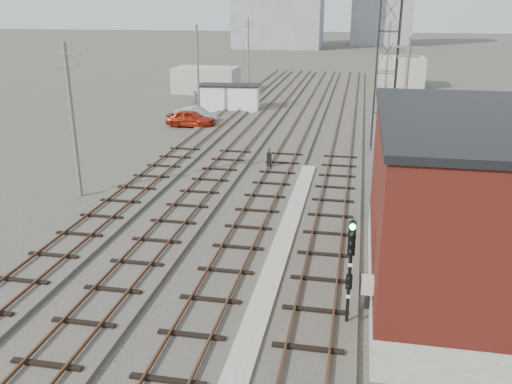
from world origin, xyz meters
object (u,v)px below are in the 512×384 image
(switch_stand, at_px, (269,160))
(car_silver, at_px, (196,115))
(site_trailer, at_px, (229,97))
(car_red, at_px, (191,118))
(car_grey, at_px, (214,97))
(signal_mast, at_px, (350,266))

(switch_stand, height_order, car_silver, switch_stand)
(site_trailer, bearing_deg, switch_stand, -74.10)
(switch_stand, xyz_separation_m, car_silver, (-9.59, 14.21, 0.06))
(car_red, xyz_separation_m, car_grey, (-1.34, 13.12, -0.12))
(signal_mast, xyz_separation_m, car_silver, (-15.58, 32.93, -1.70))
(switch_stand, distance_m, site_trailer, 22.41)
(car_red, distance_m, car_silver, 2.07)
(site_trailer, distance_m, car_grey, 5.26)
(switch_stand, relative_size, car_silver, 0.32)
(site_trailer, bearing_deg, car_red, -104.95)
(switch_stand, height_order, car_grey, switch_stand)
(signal_mast, xyz_separation_m, car_red, (-15.46, 30.87, -1.64))
(switch_stand, height_order, car_red, car_red)
(signal_mast, relative_size, car_silver, 0.94)
(car_red, bearing_deg, car_silver, 5.87)
(switch_stand, distance_m, car_red, 15.41)
(site_trailer, height_order, car_silver, site_trailer)
(car_red, height_order, car_silver, car_red)
(car_silver, height_order, car_grey, car_silver)
(car_silver, relative_size, car_grey, 0.96)
(signal_mast, relative_size, site_trailer, 0.61)
(switch_stand, xyz_separation_m, site_trailer, (-7.88, 20.97, 0.72))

